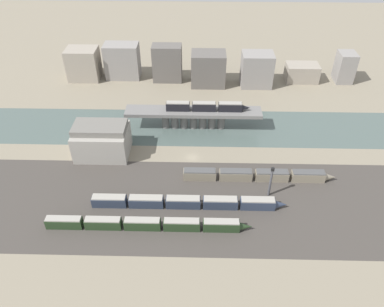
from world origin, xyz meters
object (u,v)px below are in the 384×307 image
at_px(train_yard_far, 258,175).
at_px(signal_tower, 271,182).
at_px(train_yard_mid, 187,202).
at_px(train_yard_near, 146,224).
at_px(warehouse_building, 102,140).
at_px(train_on_bridge, 207,107).

relative_size(train_yard_far, signal_tower, 4.47).
bearing_deg(train_yard_mid, train_yard_near, -142.02).
relative_size(train_yard_near, train_yard_far, 1.18).
bearing_deg(warehouse_building, train_yard_near, -60.57).
relative_size(train_yard_near, train_yard_mid, 1.00).
xyz_separation_m(train_yard_far, warehouse_building, (-56.55, 13.74, 4.15)).
distance_m(train_yard_mid, warehouse_building, 42.75).
bearing_deg(train_yard_far, signal_tower, -70.47).
xyz_separation_m(train_on_bridge, warehouse_building, (-38.87, -18.19, -4.04)).
height_order(train_yard_mid, warehouse_building, warehouse_building).
height_order(warehouse_building, signal_tower, warehouse_building).
xyz_separation_m(train_yard_near, warehouse_building, (-20.67, 36.64, 4.19)).
xyz_separation_m(train_on_bridge, train_yard_mid, (-6.24, -45.48, -8.22)).
bearing_deg(warehouse_building, signal_tower, -19.89).
relative_size(warehouse_building, signal_tower, 1.66).
height_order(train_on_bridge, train_yard_mid, train_on_bridge).
bearing_deg(train_yard_near, train_yard_mid, 37.98).
height_order(train_on_bridge, signal_tower, train_on_bridge).
height_order(train_yard_far, signal_tower, signal_tower).
height_order(train_yard_near, warehouse_building, warehouse_building).
distance_m(warehouse_building, signal_tower, 63.04).
distance_m(train_on_bridge, signal_tower, 44.77).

